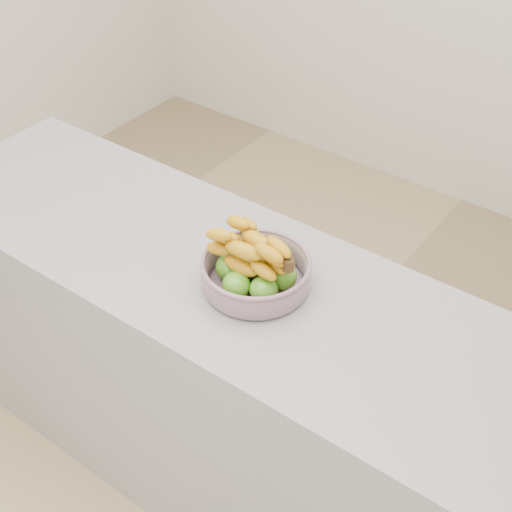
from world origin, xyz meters
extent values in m
plane|color=tan|center=(0.00, 0.00, 0.00)|extent=(4.00, 4.00, 0.00)
cube|color=#9C9DA5|center=(0.00, 0.00, 0.45)|extent=(2.00, 0.60, 0.90)
cylinder|color=#909BAD|center=(0.14, 0.00, 0.91)|extent=(0.24, 0.24, 0.01)
torus|color=#909BAD|center=(0.14, 0.00, 0.98)|extent=(0.29, 0.29, 0.01)
sphere|color=#439A1A|center=(0.13, -0.07, 0.95)|extent=(0.07, 0.07, 0.07)
sphere|color=#439A1A|center=(0.20, -0.05, 0.95)|extent=(0.07, 0.07, 0.07)
sphere|color=#439A1A|center=(0.20, 0.02, 0.95)|extent=(0.07, 0.07, 0.07)
sphere|color=#439A1A|center=(0.15, 0.07, 0.95)|extent=(0.07, 0.07, 0.07)
sphere|color=#439A1A|center=(0.08, 0.04, 0.95)|extent=(0.07, 0.07, 0.07)
sphere|color=#439A1A|center=(0.07, -0.03, 0.95)|extent=(0.07, 0.07, 0.07)
ellipsoid|color=orange|center=(0.12, -0.05, 0.99)|extent=(0.18, 0.04, 0.04)
ellipsoid|color=orange|center=(0.13, 0.00, 0.99)|extent=(0.18, 0.07, 0.04)
ellipsoid|color=orange|center=(0.14, 0.04, 0.99)|extent=(0.18, 0.09, 0.04)
ellipsoid|color=orange|center=(0.14, -0.03, 1.02)|extent=(0.18, 0.05, 0.04)
ellipsoid|color=orange|center=(0.14, 0.02, 1.02)|extent=(0.18, 0.10, 0.04)
ellipsoid|color=orange|center=(0.14, 0.00, 1.05)|extent=(0.18, 0.07, 0.04)
ellipsoid|color=orange|center=(0.14, -0.05, 1.05)|extent=(0.18, 0.06, 0.04)
cylinder|color=#392712|center=(0.25, -0.02, 1.03)|extent=(0.03, 0.03, 0.03)
camera|label=1|loc=(0.96, -1.12, 2.13)|focal=50.00mm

